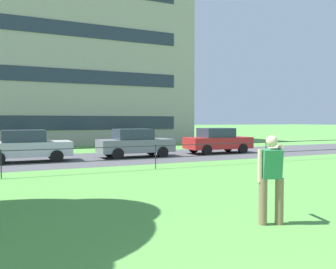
{
  "coord_description": "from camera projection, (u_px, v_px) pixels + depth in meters",
  "views": [
    {
      "loc": [
        -2.58,
        -0.54,
        1.97
      ],
      "look_at": [
        1.59,
        8.56,
        1.58
      ],
      "focal_mm": 37.11,
      "sensor_mm": 36.0,
      "label": 1
    }
  ],
  "objects": [
    {
      "name": "street_strip",
      "position": [
        66.0,
        160.0,
        17.42
      ],
      "size": [
        80.0,
        6.64,
        0.01
      ],
      "primitive_type": "cube",
      "color": "#4C4C51",
      "rests_on": "ground"
    },
    {
      "name": "park_fence",
      "position": [
        85.0,
        155.0,
        13.0
      ],
      "size": [
        39.99,
        0.04,
        1.0
      ],
      "color": "#232328",
      "rests_on": "ground"
    },
    {
      "name": "person_thrower",
      "position": [
        271.0,
        176.0,
        6.58
      ],
      "size": [
        0.7,
        0.72,
        1.7
      ],
      "color": "#846B4C",
      "rests_on": "ground"
    },
    {
      "name": "car_silver_right",
      "position": [
        27.0,
        146.0,
        16.47
      ],
      "size": [
        4.0,
        1.82,
        1.54
      ],
      "color": "#B7BABF",
      "rests_on": "ground"
    },
    {
      "name": "car_grey_far_left",
      "position": [
        135.0,
        143.0,
        18.7
      ],
      "size": [
        4.01,
        1.84,
        1.54
      ],
      "color": "slate",
      "rests_on": "ground"
    },
    {
      "name": "car_red_far_right",
      "position": [
        217.0,
        141.0,
        21.06
      ],
      "size": [
        4.03,
        1.88,
        1.54
      ],
      "color": "red",
      "rests_on": "ground"
    },
    {
      "name": "apartment_building_background",
      "position": [
        35.0,
        59.0,
        30.97
      ],
      "size": [
        26.51,
        11.44,
        14.92
      ],
      "color": "#ADA393",
      "rests_on": "ground"
    }
  ]
}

